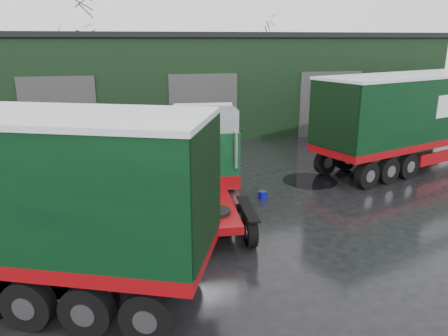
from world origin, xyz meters
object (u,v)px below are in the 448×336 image
Objects in this scene: wash_bucket at (263,195)px; tree_back_b at (255,63)px; warehouse at (188,80)px; tree_back_a at (80,53)px; lorry_right at (428,118)px; hero_tractor at (210,169)px.

wash_bucket is 0.04× the size of tree_back_b.
warehouse is 3.41× the size of tree_back_a.
wash_bucket is at bearing -88.45° from warehouse.
warehouse is 12.82m from tree_back_b.
tree_back_a reaches higher than wash_bucket.
lorry_right is (9.79, -12.94, -0.94)m from warehouse.
tree_back_b is at bearing 73.82° from wash_bucket.
lorry_right is 23.06m from tree_back_b.
warehouse reaches higher than hero_tractor.
tree_back_b is (7.56, 26.07, 3.60)m from wash_bucket.
warehouse is 12.90m from tree_back_a.
hero_tractor is 3.31m from wash_bucket.
wash_bucket is 27.38m from tree_back_b.
hero_tractor is 0.78× the size of tree_back_b.
hero_tractor is 12.63m from lorry_right.
tree_back_b is at bearing 75.07° from hero_tractor.
tree_back_a is at bearing 107.93° from wash_bucket.
lorry_right is at bearing -52.22° from tree_back_a.
warehouse reaches higher than lorry_right.
warehouse is at bearing -161.85° from lorry_right.
warehouse is at bearing 88.59° from hero_tractor.
tree_back_a is at bearing 107.17° from hero_tractor.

